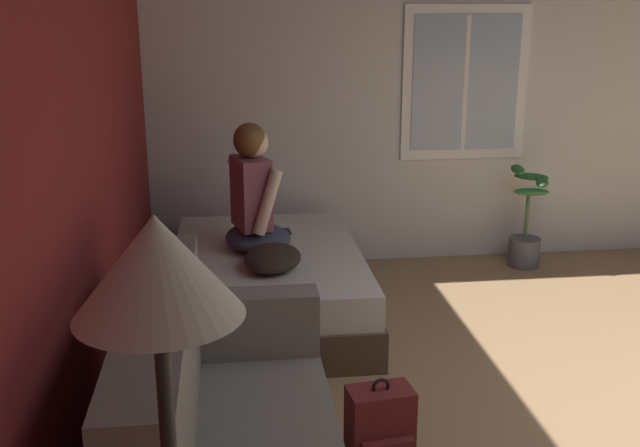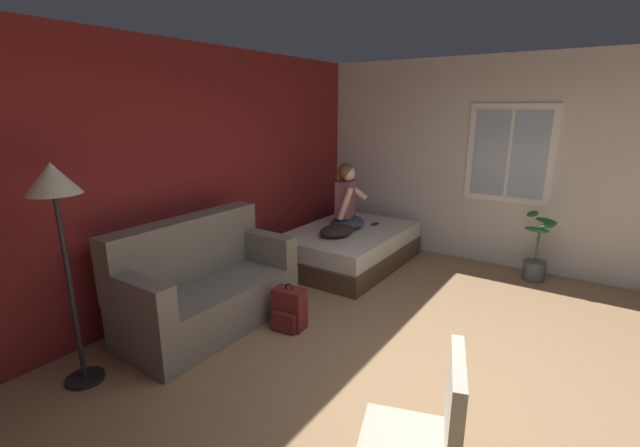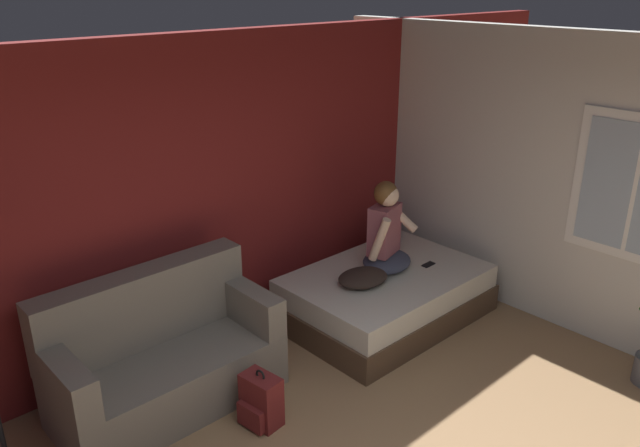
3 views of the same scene
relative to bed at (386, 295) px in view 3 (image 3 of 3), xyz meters
name	(u,v)px [view 3 (image 3 of 3)]	position (x,y,z in m)	size (l,w,h in m)	color
wall_back_accent	(137,210)	(-1.98, 0.96, 1.11)	(11.17, 0.16, 2.70)	maroon
bed	(386,295)	(0.00, 0.00, 0.00)	(1.90, 1.30, 0.48)	#4C3828
couch	(162,357)	(-2.22, 0.31, 0.16)	(1.70, 0.83, 1.04)	slate
person_seated	(386,234)	(0.06, 0.08, 0.60)	(0.62, 0.57, 0.88)	#383D51
backpack	(260,401)	(-1.84, -0.42, -0.04)	(0.26, 0.32, 0.46)	maroon
throw_pillow	(363,278)	(-0.34, -0.02, 0.31)	(0.48, 0.36, 0.14)	#2D231E
cell_phone	(428,264)	(0.43, -0.16, 0.25)	(0.07, 0.14, 0.01)	black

